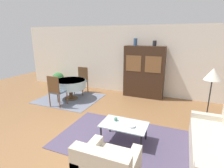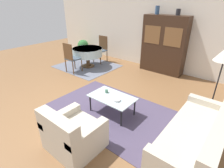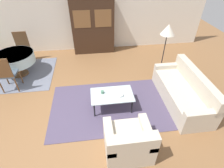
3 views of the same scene
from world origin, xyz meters
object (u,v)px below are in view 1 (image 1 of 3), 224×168
(dining_table, at_px, (70,84))
(potted_plant, at_px, (58,79))
(couch, at_px, (219,149))
(display_cabinet, at_px, (144,72))
(dining_chair_near, at_px, (56,90))
(coffee_table, at_px, (124,126))
(vase_short, at_px, (155,43))
(cup, at_px, (116,119))
(vase_tall, at_px, (135,42))
(floor_lamp, at_px, (213,77))
(dining_chair_far, at_px, (82,79))
(bowl, at_px, (131,126))

(dining_table, height_order, potted_plant, dining_table)
(couch, distance_m, display_cabinet, 3.88)
(dining_chair_near, xyz_separation_m, potted_plant, (-1.40, 1.83, -0.19))
(coffee_table, distance_m, vase_short, 3.58)
(cup, distance_m, vase_tall, 3.52)
(dining_table, relative_size, floor_lamp, 0.72)
(dining_chair_near, relative_size, cup, 14.14)
(dining_chair_far, distance_m, vase_tall, 2.60)
(vase_short, bearing_deg, dining_chair_near, -142.53)
(coffee_table, bearing_deg, floor_lamp, 38.29)
(floor_lamp, bearing_deg, dining_chair_near, -175.67)
(coffee_table, height_order, vase_short, vase_short)
(floor_lamp, relative_size, potted_plant, 2.24)
(bowl, bearing_deg, coffee_table, 161.23)
(dining_table, height_order, cup, dining_table)
(dining_table, bearing_deg, floor_lamp, -5.82)
(floor_lamp, bearing_deg, dining_table, 174.18)
(display_cabinet, bearing_deg, floor_lamp, -41.14)
(display_cabinet, height_order, dining_table, display_cabinet)
(floor_lamp, xyz_separation_m, vase_short, (-1.71, 1.78, 0.69))
(dining_chair_near, xyz_separation_m, dining_chair_far, (0.00, 1.59, 0.00))
(coffee_table, distance_m, dining_chair_far, 3.80)
(floor_lamp, bearing_deg, couch, -86.85)
(couch, bearing_deg, vase_tall, 38.07)
(floor_lamp, xyz_separation_m, vase_tall, (-2.42, 1.78, 0.72))
(coffee_table, xyz_separation_m, dining_table, (-2.72, 1.85, 0.19))
(display_cabinet, distance_m, vase_tall, 1.17)
(vase_short, bearing_deg, floor_lamp, -46.19)
(couch, bearing_deg, cup, 87.67)
(dining_chair_near, relative_size, dining_chair_far, 1.00)
(cup, bearing_deg, display_cabinet, 91.07)
(dining_chair_far, distance_m, cup, 3.58)
(display_cabinet, height_order, floor_lamp, display_cabinet)
(dining_table, bearing_deg, bowl, -33.30)
(coffee_table, relative_size, floor_lamp, 0.65)
(bowl, height_order, vase_tall, vase_tall)
(floor_lamp, height_order, potted_plant, floor_lamp)
(vase_short, bearing_deg, couch, -60.66)
(couch, height_order, display_cabinet, display_cabinet)
(vase_tall, bearing_deg, cup, -82.06)
(floor_lamp, bearing_deg, cup, -146.47)
(dining_chair_far, xyz_separation_m, potted_plant, (-1.40, 0.23, -0.19))
(coffee_table, xyz_separation_m, vase_tall, (-0.66, 3.17, 1.69))
(display_cabinet, relative_size, dining_chair_near, 1.85)
(display_cabinet, height_order, potted_plant, display_cabinet)
(vase_short, bearing_deg, dining_chair_far, -169.14)
(floor_lamp, bearing_deg, vase_tall, 143.55)
(vase_tall, bearing_deg, display_cabinet, -0.14)
(coffee_table, height_order, dining_chair_far, dining_chair_far)
(bowl, bearing_deg, floor_lamp, 42.64)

